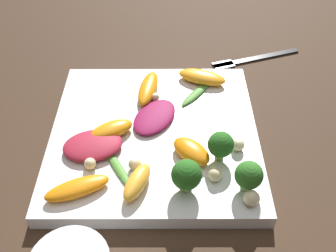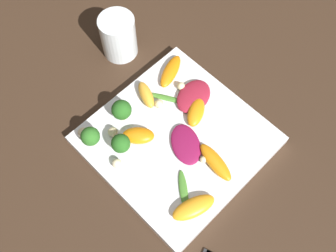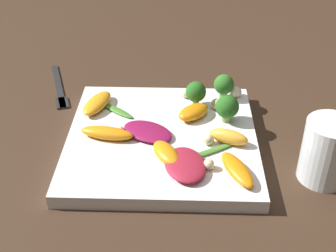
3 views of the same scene
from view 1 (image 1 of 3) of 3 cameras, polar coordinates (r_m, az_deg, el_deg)
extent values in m
plane|color=#382619|center=(0.55, -1.95, -2.11)|extent=(2.40, 2.40, 0.00)
cube|color=white|center=(0.55, -1.98, -1.36)|extent=(0.28, 0.28, 0.02)
cube|color=#262628|center=(0.72, 12.74, 9.66)|extent=(0.06, 0.16, 0.01)
cube|color=#262628|center=(0.69, 8.08, 8.86)|extent=(0.03, 0.04, 0.01)
ellipsoid|color=maroon|center=(0.55, -1.55, 1.35)|extent=(0.09, 0.08, 0.01)
ellipsoid|color=maroon|center=(0.52, -10.87, -2.77)|extent=(0.07, 0.09, 0.01)
ellipsoid|color=orange|center=(0.59, -2.89, 5.51)|extent=(0.08, 0.04, 0.02)
ellipsoid|color=#FCAD33|center=(0.47, -4.51, -8.13)|extent=(0.06, 0.04, 0.02)
ellipsoid|color=orange|center=(0.50, 3.42, -3.64)|extent=(0.06, 0.06, 0.02)
ellipsoid|color=orange|center=(0.53, -8.23, -0.57)|extent=(0.05, 0.07, 0.02)
ellipsoid|color=orange|center=(0.48, -13.05, -8.78)|extent=(0.05, 0.08, 0.02)
ellipsoid|color=orange|center=(0.62, 4.97, 7.10)|extent=(0.05, 0.08, 0.02)
cylinder|color=#7A9E51|center=(0.50, 7.49, -4.04)|extent=(0.01, 0.01, 0.02)
sphere|color=#26601E|center=(0.49, 7.68, -2.67)|extent=(0.03, 0.03, 0.03)
cylinder|color=#7A9E51|center=(0.48, 11.37, -8.27)|extent=(0.01, 0.01, 0.02)
sphere|color=#2D6B23|center=(0.46, 11.66, -6.99)|extent=(0.03, 0.03, 0.03)
cylinder|color=#7A9E51|center=(0.47, 2.63, -8.43)|extent=(0.01, 0.01, 0.02)
sphere|color=#26601E|center=(0.45, 2.71, -7.06)|extent=(0.04, 0.04, 0.04)
ellipsoid|color=#47842D|center=(0.50, -7.30, -5.94)|extent=(0.08, 0.06, 0.00)
ellipsoid|color=#47842D|center=(0.59, 4.08, 4.72)|extent=(0.06, 0.05, 0.00)
sphere|color=beige|center=(0.49, -4.81, -5.55)|extent=(0.02, 0.02, 0.02)
sphere|color=beige|center=(0.58, -1.62, 4.21)|extent=(0.01, 0.01, 0.01)
sphere|color=beige|center=(0.46, 12.01, -10.21)|extent=(0.02, 0.02, 0.02)
sphere|color=beige|center=(0.50, -11.25, -5.39)|extent=(0.01, 0.01, 0.01)
sphere|color=beige|center=(0.52, 10.16, -2.69)|extent=(0.02, 0.02, 0.02)
sphere|color=beige|center=(0.48, 6.88, -7.01)|extent=(0.02, 0.02, 0.02)
camera|label=2|loc=(0.66, 39.77, 62.39)|focal=42.00mm
camera|label=3|loc=(0.69, -68.20, 22.74)|focal=50.00mm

